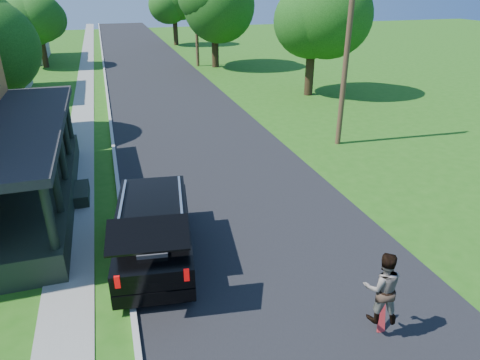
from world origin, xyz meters
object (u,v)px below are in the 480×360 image
object	(u,v)px
black_suv	(154,230)
utility_pole_near	(348,45)
skateboarder	(382,288)
tree_right_near	(313,8)

from	to	relation	value
black_suv	utility_pole_near	xyz separation A→B (m)	(9.80, 7.02, 3.78)
skateboarder	tree_right_near	world-z (taller)	tree_right_near
tree_right_near	skateboarder	bearing A→B (deg)	-111.58
black_suv	utility_pole_near	size ratio (longest dim) A/B	0.59
tree_right_near	utility_pole_near	world-z (taller)	utility_pole_near
skateboarder	tree_right_near	size ratio (longest dim) A/B	0.20
tree_right_near	utility_pole_near	size ratio (longest dim) A/B	0.96
tree_right_near	utility_pole_near	bearing A→B (deg)	-106.89
skateboarder	tree_right_near	distance (m)	23.15
tree_right_near	utility_pole_near	distance (m)	10.10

